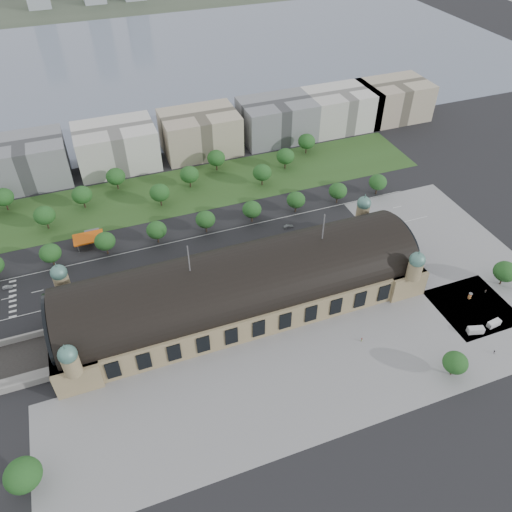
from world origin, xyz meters
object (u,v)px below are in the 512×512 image
object	(u,v)px
traffic_car_1	(8,287)
pedestrian_2	(486,291)
traffic_car_2	(67,294)
bus_east	(297,244)
parked_car_6	(177,283)
parked_car_2	(131,288)
traffic_car_6	(356,221)
pedestrian_0	(362,340)
traffic_car_4	(205,261)
traffic_car_5	(289,226)
parked_car_1	(50,315)
pedestrian_1	(476,326)
parked_car_0	(78,307)
van_south	(493,324)
van_east	(475,330)
parked_car_3	(142,292)
parked_car_5	(121,297)
bus_mid	(260,249)
parked_car_4	(108,301)
petrol_station	(91,236)
bus_west	(222,261)
advertising_column	(470,296)
pedestrian_4	(494,352)

from	to	relation	value
traffic_car_1	pedestrian_2	world-z (taller)	pedestrian_2
traffic_car_2	bus_east	world-z (taller)	bus_east
parked_car_6	bus_east	bearing A→B (deg)	60.29
parked_car_6	pedestrian_2	xyz separation A→B (m)	(122.87, -51.62, 0.25)
parked_car_6	parked_car_2	bearing A→B (deg)	-134.50
traffic_car_6	pedestrian_0	size ratio (longest dim) A/B	2.64
traffic_car_4	traffic_car_5	world-z (taller)	traffic_car_5
parked_car_1	parked_car_6	xyz separation A→B (m)	(53.28, 0.66, -0.11)
pedestrian_1	parked_car_0	bearing A→B (deg)	117.80
traffic_car_5	van_south	world-z (taller)	van_south
traffic_car_2	van_east	distance (m)	168.40
parked_car_3	parked_car_1	bearing A→B (deg)	-122.63
parked_car_1	pedestrian_2	xyz separation A→B (m)	(176.14, -50.96, 0.14)
parked_car_5	parked_car_6	distance (m)	24.33
traffic_car_1	bus_mid	bearing A→B (deg)	-92.91
bus_mid	parked_car_4	bearing A→B (deg)	100.55
parked_car_3	bus_mid	bearing A→B (deg)	65.64
traffic_car_4	pedestrian_2	size ratio (longest dim) A/B	2.32
petrol_station	parked_car_6	world-z (taller)	petrol_station
parked_car_4	bus_west	size ratio (longest dim) A/B	0.35
parked_car_2	bus_east	distance (m)	79.53
traffic_car_4	traffic_car_6	xyz separation A→B (m)	(80.40, 3.23, -0.09)
bus_east	pedestrian_0	bearing A→B (deg)	-179.91
pedestrian_1	advertising_column	bearing A→B (deg)	22.53
bus_mid	bus_east	distance (m)	18.26
bus_east	pedestrian_0	distance (m)	61.99
traffic_car_5	parked_car_5	distance (m)	88.56
parked_car_2	pedestrian_2	distance (m)	152.61
parked_car_5	pedestrian_2	distance (m)	155.76
petrol_station	advertising_column	distance (m)	174.24
van_east	parked_car_6	bearing A→B (deg)	162.45
parked_car_3	van_east	world-z (taller)	van_east
traffic_car_2	pedestrian_0	bearing A→B (deg)	60.89
parked_car_6	pedestrian_4	xyz separation A→B (m)	(103.72, -79.43, 0.13)
traffic_car_2	bus_mid	bearing A→B (deg)	91.87
parked_car_1	parked_car_6	bearing A→B (deg)	51.73
van_east	pedestrian_0	world-z (taller)	van_east
bus_west	van_east	distance (m)	109.56
parked_car_0	pedestrian_0	world-z (taller)	pedestrian_0
parked_car_1	advertising_column	world-z (taller)	advertising_column
bus_west	parked_car_1	bearing A→B (deg)	89.84
parked_car_6	bus_mid	world-z (taller)	bus_mid
bus_east	pedestrian_1	world-z (taller)	bus_east
advertising_column	bus_mid	bearing A→B (deg)	140.31
traffic_car_6	advertising_column	size ratio (longest dim) A/B	1.56
van_east	pedestrian_2	xyz separation A→B (m)	(19.34, 16.75, -0.38)
pedestrian_1	pedestrian_4	size ratio (longest dim) A/B	1.21
pedestrian_1	pedestrian_2	size ratio (longest dim) A/B	1.05
traffic_car_4	parked_car_5	world-z (taller)	parked_car_5
traffic_car_5	pedestrian_0	distance (m)	76.75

